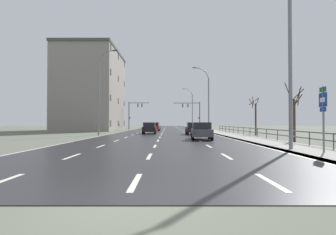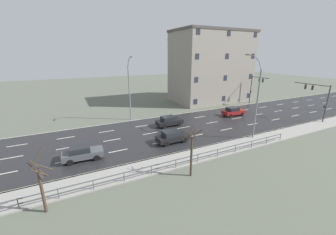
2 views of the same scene
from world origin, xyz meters
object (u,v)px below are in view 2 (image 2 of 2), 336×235
Objects in this scene: street_lamp_midground at (256,99)px; street_lamp_left_bank at (130,90)px; traffic_signal_right at (318,95)px; car_mid_centre at (172,136)px; car_far_right at (82,153)px; brick_building at (211,67)px; car_near_left at (169,121)px; traffic_signal_left at (255,85)px; car_near_right at (233,111)px.

street_lamp_left_bank is at bearing -140.50° from street_lamp_midground.
car_mid_centre is at bearing -95.16° from traffic_signal_right.
car_far_right is at bearing -94.01° from traffic_signal_right.
street_lamp_left_bank is 14.89m from car_far_right.
car_far_right is at bearing -58.94° from brick_building.
car_far_right is at bearing -67.51° from car_near_left.
traffic_signal_right is at bearing 16.90° from brick_building.
traffic_signal_left is 0.35× the size of brick_building.
brick_building is at bearing 107.68° from street_lamp_left_bank.
car_near_left is 22.45m from brick_building.
car_near_right is 26.63m from car_far_right.
traffic_signal_right is at bearing 89.28° from car_far_right.
brick_building is (-18.41, 19.63, 7.14)m from car_mid_centre.
car_near_right is at bearing 71.42° from street_lamp_left_bank.
street_lamp_midground reaches higher than car_near_left.
traffic_signal_left is at bearing 41.52° from brick_building.
car_mid_centre is (-3.32, -10.32, -4.44)m from street_lamp_midground.
car_mid_centre is at bearing -67.44° from traffic_signal_left.
street_lamp_midground is 19.26m from street_lamp_left_bank.
street_lamp_left_bank is at bearing -143.13° from car_near_left.
brick_building is (-12.61, 17.15, 7.14)m from car_near_left.
car_near_left is 0.23× the size of brick_building.
traffic_signal_left is 1.50× the size of car_mid_centre.
street_lamp_midground is at bearing 39.50° from street_lamp_left_bank.
traffic_signal_right is at bearing 55.56° from car_near_right.
traffic_signal_right reaches higher than car_mid_centre.
car_near_left is at bearing -77.88° from traffic_signal_left.
car_near_right is at bearing 150.24° from street_lamp_midground.
traffic_signal_left reaches higher than car_mid_centre.
street_lamp_left_bank reaches higher than car_mid_centre.
street_lamp_left_bank is at bearing 145.91° from car_far_right.
car_mid_centre is (-2.34, -25.93, -3.46)m from traffic_signal_right.
traffic_signal_left reaches higher than car_near_right.
traffic_signal_right reaches higher than car_near_left.
car_near_left is at bearing 116.44° from car_far_right.
street_lamp_midground reaches higher than car_far_right.
traffic_signal_left is at bearing 111.81° from car_mid_centre.
traffic_signal_left is 10.68m from brick_building.
street_lamp_left_bank is at bearing -72.32° from brick_building.
street_lamp_left_bank is 2.49× the size of car_far_right.
traffic_signal_left is 1.51× the size of car_near_left.
traffic_signal_right is at bearing 70.19° from car_near_left.
traffic_signal_left is (-13.25, 0.33, -0.05)m from traffic_signal_right.
car_far_right is 14.20m from car_near_left.
car_near_right is at bearing -127.53° from traffic_signal_right.
street_lamp_left_bank reaches higher than traffic_signal_left.
car_far_right is at bearing -73.82° from traffic_signal_left.
car_far_right and car_near_left have the same top height.
car_near_right and car_near_left have the same top height.
brick_building is at bearing 124.35° from car_far_right.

